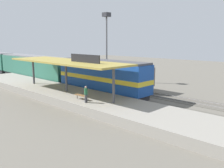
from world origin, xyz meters
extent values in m
plane|color=#666056|center=(2.00, 0.00, 0.00)|extent=(120.00, 120.00, 0.00)
cube|color=#565249|center=(0.00, 0.00, 0.02)|extent=(3.20, 110.00, 0.04)
cube|color=gray|center=(-0.72, 0.00, 0.08)|extent=(0.10, 110.00, 0.16)
cube|color=gray|center=(0.72, 0.00, 0.08)|extent=(0.10, 110.00, 0.16)
cube|color=#565249|center=(4.60, 0.00, 0.02)|extent=(3.20, 110.00, 0.04)
cube|color=gray|center=(3.88, 0.00, 0.08)|extent=(0.10, 110.00, 0.16)
cube|color=gray|center=(5.32, 0.00, 0.08)|extent=(0.10, 110.00, 0.16)
cube|color=gray|center=(-4.60, 0.00, 0.45)|extent=(6.00, 44.00, 0.90)
cylinder|color=#47474C|center=(-4.60, -8.00, 2.70)|extent=(0.28, 0.28, 3.60)
cylinder|color=#47474C|center=(-4.60, 0.00, 2.70)|extent=(0.28, 0.28, 3.60)
cylinder|color=#47474C|center=(-4.60, 8.00, 2.70)|extent=(0.28, 0.28, 3.60)
cube|color=#A38E3D|center=(-4.60, 0.00, 4.60)|extent=(5.20, 18.00, 0.20)
cube|color=black|center=(-4.60, -3.60, 5.15)|extent=(0.12, 4.80, 0.90)
cylinder|color=#333338|center=(-6.00, -5.20, 1.11)|extent=(0.07, 0.07, 0.42)
cylinder|color=#333338|center=(-6.00, -3.90, 1.11)|extent=(0.07, 0.07, 0.42)
cube|color=brown|center=(-6.00, -4.55, 1.36)|extent=(0.44, 1.70, 0.08)
cube|color=#28282D|center=(0.00, -1.49, 0.51)|extent=(2.60, 13.60, 0.70)
cube|color=#19479E|center=(0.00, -1.49, 2.61)|extent=(2.90, 14.40, 3.50)
cube|color=#47474C|center=(0.00, -1.49, 4.48)|extent=(2.78, 14.11, 0.24)
cube|color=yellow|center=(0.00, -1.49, 2.35)|extent=(2.93, 14.43, 0.56)
cube|color=#28282D|center=(0.00, 16.51, 0.51)|extent=(2.60, 19.20, 0.70)
cube|color=#2D6B56|center=(0.00, 16.51, 2.51)|extent=(2.90, 20.00, 3.30)
cube|color=slate|center=(0.00, 16.51, 4.28)|extent=(2.78, 19.60, 0.24)
cube|color=#28282D|center=(4.60, 0.19, 0.51)|extent=(2.50, 11.20, 0.70)
cube|color=#6B6056|center=(4.60, 0.19, 2.16)|extent=(2.80, 12.00, 2.60)
cube|color=#554D45|center=(4.60, 0.19, 3.58)|extent=(2.69, 11.76, 0.24)
cylinder|color=slate|center=(7.80, 5.39, 5.50)|extent=(0.28, 0.28, 11.00)
cube|color=#333338|center=(7.80, 5.39, 11.35)|extent=(1.10, 1.10, 0.70)
cylinder|color=#4C4C51|center=(-6.53, -5.89, 1.32)|extent=(0.16, 0.16, 0.84)
cylinder|color=#4C4C51|center=(-6.35, -5.89, 1.32)|extent=(0.16, 0.16, 0.84)
cylinder|color=#23603D|center=(-6.44, -5.89, 2.06)|extent=(0.34, 0.34, 0.64)
sphere|color=tan|center=(-6.44, -5.89, 2.50)|extent=(0.23, 0.23, 0.23)
camera|label=1|loc=(-21.90, -24.37, 7.15)|focal=38.95mm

